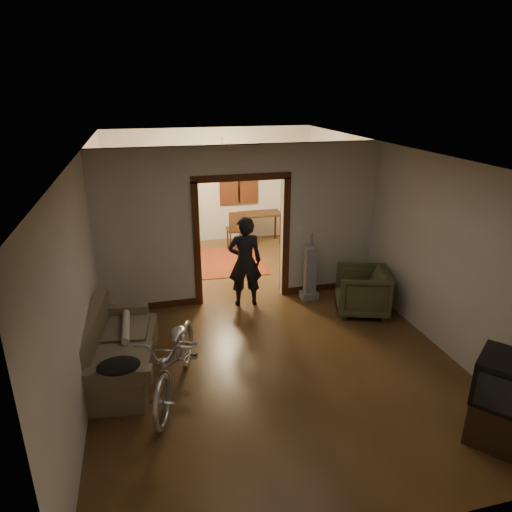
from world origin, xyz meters
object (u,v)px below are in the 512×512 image
object	(u,v)px
bicycle	(176,358)
armchair	(362,291)
person	(245,262)
sofa	(119,344)
desk	(260,228)
locker	(162,215)

from	to	relation	value
bicycle	armchair	xyz separation A→B (m)	(3.29, 1.47, -0.11)
bicycle	person	xyz separation A→B (m)	(1.41, 2.26, 0.32)
sofa	armchair	bearing A→B (deg)	19.33
armchair	desk	size ratio (longest dim) A/B	0.85
armchair	desk	distance (m)	4.15
sofa	desk	world-z (taller)	sofa
person	desk	size ratio (longest dim) A/B	1.60
bicycle	armchair	world-z (taller)	bicycle
bicycle	person	bearing A→B (deg)	76.15
person	bicycle	bearing A→B (deg)	63.26
locker	person	bearing A→B (deg)	-89.42
sofa	armchair	distance (m)	4.10
desk	person	bearing A→B (deg)	-108.06
armchair	person	world-z (taller)	person
sofa	desk	size ratio (longest dim) A/B	1.83
bicycle	desk	xyz separation A→B (m)	(2.55, 5.55, -0.12)
locker	desk	distance (m)	2.43
sofa	desk	bearing A→B (deg)	63.96
person	locker	xyz separation A→B (m)	(-1.24, 3.45, 0.01)
armchair	bicycle	bearing A→B (deg)	-47.11
bicycle	desk	size ratio (longest dim) A/B	1.87
sofa	locker	xyz separation A→B (m)	(0.89, 5.07, 0.40)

